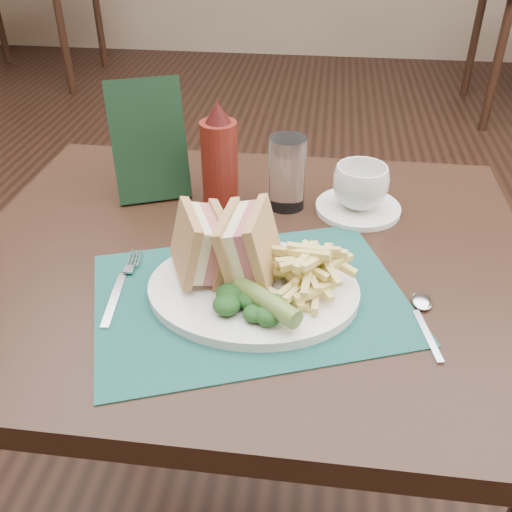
{
  "coord_description": "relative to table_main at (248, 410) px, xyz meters",
  "views": [
    {
      "loc": [
        0.11,
        -1.24,
        1.25
      ],
      "look_at": [
        0.03,
        -0.58,
        0.8
      ],
      "focal_mm": 40.0,
      "sensor_mm": 36.0,
      "label": 1
    }
  ],
  "objects": [
    {
      "name": "saucer",
      "position": [
        0.18,
        0.16,
        0.38
      ],
      "size": [
        0.16,
        0.16,
        0.01
      ],
      "primitive_type": "cylinder",
      "rotation": [
        0.0,
        0.0,
        0.05
      ],
      "color": "white",
      "rests_on": "table_main"
    },
    {
      "name": "fries_pile",
      "position": [
        0.1,
        -0.09,
        0.42
      ],
      "size": [
        0.18,
        0.2,
        0.06
      ],
      "primitive_type": null,
      "color": "#E4D272",
      "rests_on": "plate"
    },
    {
      "name": "ketchup_bottle",
      "position": [
        -0.07,
        0.16,
        0.47
      ],
      "size": [
        0.08,
        0.08,
        0.19
      ],
      "primitive_type": null,
      "rotation": [
        0.0,
        0.0,
        0.24
      ],
      "color": "#5E1710",
      "rests_on": "table_main"
    },
    {
      "name": "pickle_spear",
      "position": [
        0.05,
        -0.17,
        0.41
      ],
      "size": [
        0.11,
        0.1,
        0.03
      ],
      "primitive_type": "cylinder",
      "rotation": [
        1.54,
        0.0,
        0.85
      ],
      "color": "#506F2A",
      "rests_on": "plate"
    },
    {
      "name": "floor",
      "position": [
        0.0,
        0.5,
        -0.38
      ],
      "size": [
        7.0,
        7.0,
        0.0
      ],
      "primitive_type": "plane",
      "color": "black",
      "rests_on": "ground"
    },
    {
      "name": "kale_garnish",
      "position": [
        0.03,
        -0.17,
        0.41
      ],
      "size": [
        0.11,
        0.08,
        0.03
      ],
      "primitive_type": null,
      "color": "#143815",
      "rests_on": "plate"
    },
    {
      "name": "spoon",
      "position": [
        0.26,
        -0.14,
        0.38
      ],
      "size": [
        0.06,
        0.15,
        0.01
      ],
      "primitive_type": null,
      "rotation": [
        0.0,
        0.0,
        0.21
      ],
      "color": "silver",
      "rests_on": "table_main"
    },
    {
      "name": "fork",
      "position": [
        -0.17,
        -0.12,
        0.38
      ],
      "size": [
        0.05,
        0.17,
        0.01
      ],
      "primitive_type": null,
      "rotation": [
        0.0,
        0.0,
        0.12
      ],
      "color": "silver",
      "rests_on": "placemat"
    },
    {
      "name": "placemat",
      "position": [
        0.02,
        -0.12,
        0.38
      ],
      "size": [
        0.51,
        0.44,
        0.0
      ],
      "primitive_type": "cube",
      "rotation": [
        0.0,
        0.0,
        0.35
      ],
      "color": "#164944",
      "rests_on": "table_main"
    },
    {
      "name": "coffee_cup",
      "position": [
        0.18,
        0.16,
        0.42
      ],
      "size": [
        0.11,
        0.11,
        0.08
      ],
      "primitive_type": "imported",
      "rotation": [
        0.0,
        0.0,
        0.21
      ],
      "color": "white",
      "rests_on": "saucer"
    },
    {
      "name": "drinking_glass",
      "position": [
        0.05,
        0.16,
        0.44
      ],
      "size": [
        0.08,
        0.08,
        0.13
      ],
      "primitive_type": "cylinder",
      "rotation": [
        0.0,
        0.0,
        -0.17
      ],
      "color": "white",
      "rests_on": "table_main"
    },
    {
      "name": "table_bg_left",
      "position": [
        -1.99,
        3.18,
        0.0
      ],
      "size": [
        0.9,
        0.75,
        0.75
      ],
      "primitive_type": null,
      "color": "black",
      "rests_on": "ground"
    },
    {
      "name": "sandwich_half_a",
      "position": [
        -0.07,
        -0.1,
        0.44
      ],
      "size": [
        0.11,
        0.12,
        0.1
      ],
      "primitive_type": null,
      "rotation": [
        0.0,
        0.24,
        0.42
      ],
      "color": "tan",
      "rests_on": "plate"
    },
    {
      "name": "plate",
      "position": [
        0.03,
        -0.11,
        0.38
      ],
      "size": [
        0.3,
        0.24,
        0.01
      ],
      "primitive_type": null,
      "rotation": [
        0.0,
        0.0,
        0.01
      ],
      "color": "white",
      "rests_on": "placemat"
    },
    {
      "name": "sandwich_half_b",
      "position": [
        -0.0,
        -0.09,
        0.45
      ],
      "size": [
        0.09,
        0.11,
        0.11
      ],
      "primitive_type": null,
      "rotation": [
        0.0,
        -0.24,
        -0.08
      ],
      "color": "tan",
      "rests_on": "plate"
    },
    {
      "name": "check_presenter",
      "position": [
        -0.2,
        0.17,
        0.48
      ],
      "size": [
        0.15,
        0.12,
        0.21
      ],
      "primitive_type": "cube",
      "rotation": [
        -0.31,
        0.0,
        0.39
      ],
      "color": "black",
      "rests_on": "table_main"
    },
    {
      "name": "wall_back",
      "position": [
        0.0,
        4.0,
        -0.38
      ],
      "size": [
        6.0,
        0.0,
        6.0
      ],
      "primitive_type": "plane",
      "rotation": [
        1.57,
        0.0,
        0.0
      ],
      "color": "gray",
      "rests_on": "ground"
    },
    {
      "name": "table_main",
      "position": [
        0.0,
        0.0,
        0.0
      ],
      "size": [
        0.9,
        0.75,
        0.75
      ],
      "primitive_type": null,
      "color": "black",
      "rests_on": "ground"
    }
  ]
}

